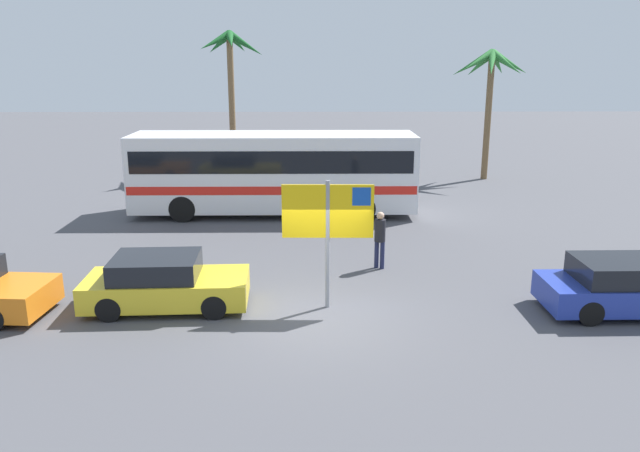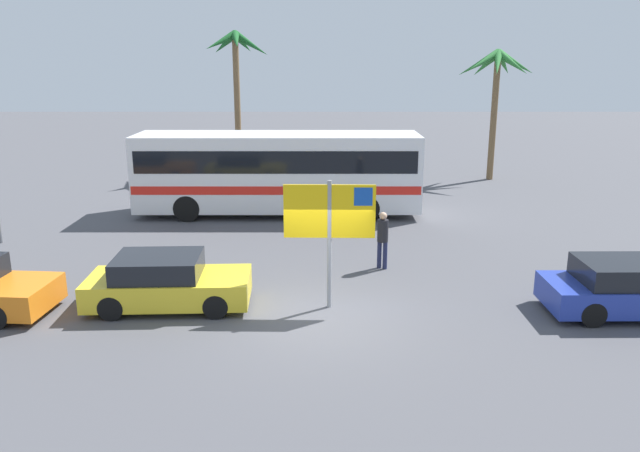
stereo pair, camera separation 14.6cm
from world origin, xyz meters
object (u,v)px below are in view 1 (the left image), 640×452
Objects in this scene: bus_front_coach at (274,170)px; car_blue at (628,287)px; car_yellow at (164,283)px; ferry_sign at (330,216)px; pedestrian_by_bus at (380,235)px.

car_blue is at bearing -47.64° from bus_front_coach.
bus_front_coach is 2.73× the size of car_yellow.
ferry_sign is 1.87× the size of pedestrian_by_bus.
car_blue is at bearing -4.48° from car_yellow.
car_yellow is (-11.30, 0.42, -0.00)m from car_blue.
ferry_sign is at bearing -2.80° from car_yellow.
car_blue is at bearing -92.16° from pedestrian_by_bus.
pedestrian_by_bus is (5.62, 2.91, 0.37)m from car_yellow.
pedestrian_by_bus is at bearing 63.33° from ferry_sign.
ferry_sign reaches higher than pedestrian_by_bus.
bus_front_coach reaches higher than car_yellow.
ferry_sign is at bearing 176.35° from car_blue.
car_blue is at bearing -1.94° from ferry_sign.
bus_front_coach is at bearing 75.02° from car_yellow.
bus_front_coach is at bearing 102.41° from ferry_sign.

